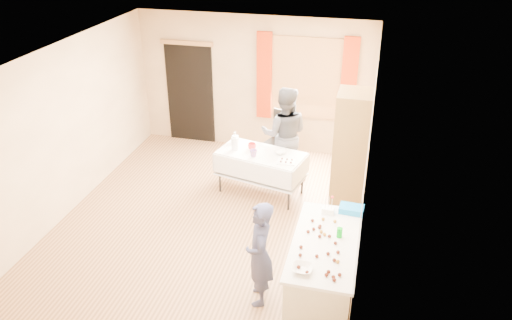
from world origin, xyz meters
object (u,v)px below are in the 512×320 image
(party_table, at_px, (261,169))
(chair, at_px, (278,151))
(woman, at_px, (284,134))
(girl, at_px, (260,254))
(counter, at_px, (323,273))
(cabinet, at_px, (350,154))

(party_table, xyz_separation_m, chair, (0.09, 1.00, -0.13))
(chair, bearing_deg, woman, -45.28)
(girl, bearing_deg, counter, 86.35)
(counter, distance_m, woman, 3.15)
(woman, bearing_deg, cabinet, 140.57)
(woman, bearing_deg, chair, -72.80)
(chair, xyz_separation_m, girl, (0.49, -3.49, 0.37))
(chair, bearing_deg, girl, -60.98)
(girl, height_order, woman, woman)
(cabinet, distance_m, chair, 1.90)
(party_table, distance_m, girl, 2.56)
(counter, distance_m, girl, 0.80)
(counter, bearing_deg, party_table, 119.43)
(counter, xyz_separation_m, party_table, (-1.33, 2.35, -0.01))
(chair, distance_m, woman, 0.70)
(cabinet, relative_size, girl, 1.43)
(cabinet, height_order, girl, cabinet)
(counter, height_order, girl, girl)
(chair, relative_size, woman, 0.62)
(cabinet, height_order, woman, cabinet)
(woman, bearing_deg, counter, 103.28)
(girl, bearing_deg, chair, 174.20)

